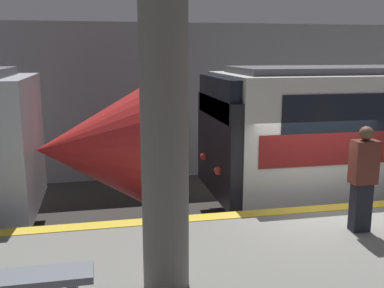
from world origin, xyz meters
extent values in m
plane|color=#33302D|center=(0.00, 0.00, 0.00)|extent=(120.00, 120.00, 0.00)
cube|color=gold|center=(0.00, -0.15, 1.10)|extent=(40.00, 0.30, 0.01)
cube|color=gray|center=(0.00, 6.31, 2.31)|extent=(50.00, 0.15, 4.63)
cylinder|color=slate|center=(-3.33, -2.16, 3.05)|extent=(0.54, 0.54, 3.93)
cone|color=red|center=(-4.20, 2.14, 1.88)|extent=(2.20, 2.52, 2.52)
sphere|color=#F2EFCC|center=(-3.25, 2.14, 1.48)|extent=(0.20, 0.20, 0.20)
cube|color=black|center=(-1.55, 2.14, 1.80)|extent=(0.25, 2.78, 2.12)
cube|color=black|center=(-1.55, 2.14, 2.86)|extent=(0.25, 2.50, 0.85)
sphere|color=#EA4C42|center=(-1.70, 1.50, 1.42)|extent=(0.18, 0.18, 0.18)
sphere|color=#EA4C42|center=(-1.70, 2.78, 1.42)|extent=(0.18, 0.18, 0.18)
cube|color=black|center=(-0.17, -1.16, 1.47)|extent=(0.28, 0.20, 0.76)
cube|color=brown|center=(-0.17, -1.16, 2.18)|extent=(0.38, 0.24, 0.66)
sphere|color=brown|center=(-0.17, -1.16, 2.62)|extent=(0.21, 0.21, 0.21)
cube|color=slate|center=(-4.91, -2.49, 1.50)|extent=(1.50, 0.40, 0.08)
camera|label=1|loc=(-4.03, -7.03, 3.82)|focal=42.00mm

